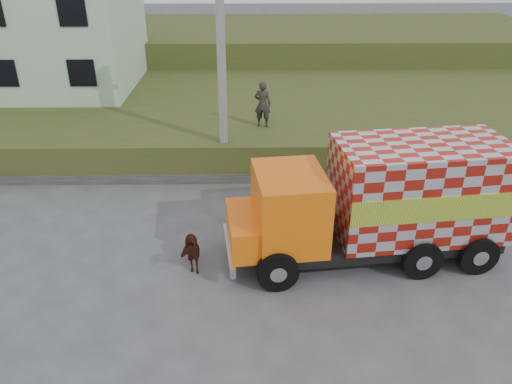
{
  "coord_description": "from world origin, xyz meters",
  "views": [
    {
      "loc": [
        -0.04,
        -13.39,
        8.66
      ],
      "look_at": [
        0.18,
        0.76,
        1.3
      ],
      "focal_mm": 35.0,
      "sensor_mm": 36.0,
      "label": 1
    }
  ],
  "objects_px": {
    "utility_pole": "(222,76)",
    "pedestrian": "(263,104)",
    "cargo_truck": "(382,201)",
    "cow": "(188,250)"
  },
  "relations": [
    {
      "from": "cow",
      "to": "pedestrian",
      "type": "bearing_deg",
      "value": 57.06
    },
    {
      "from": "cow",
      "to": "pedestrian",
      "type": "xyz_separation_m",
      "value": [
        2.33,
        7.76,
        1.87
      ]
    },
    {
      "from": "cow",
      "to": "pedestrian",
      "type": "distance_m",
      "value": 8.32
    },
    {
      "from": "utility_pole",
      "to": "pedestrian",
      "type": "bearing_deg",
      "value": 48.8
    },
    {
      "from": "cargo_truck",
      "to": "pedestrian",
      "type": "distance_m",
      "value": 7.96
    },
    {
      "from": "utility_pole",
      "to": "cargo_truck",
      "type": "distance_m",
      "value": 7.61
    },
    {
      "from": "utility_pole",
      "to": "cow",
      "type": "height_order",
      "value": "utility_pole"
    },
    {
      "from": "cow",
      "to": "cargo_truck",
      "type": "bearing_deg",
      "value": -10.91
    },
    {
      "from": "pedestrian",
      "to": "cow",
      "type": "bearing_deg",
      "value": 86.41
    },
    {
      "from": "utility_pole",
      "to": "cow",
      "type": "distance_m",
      "value": 7.0
    }
  ]
}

